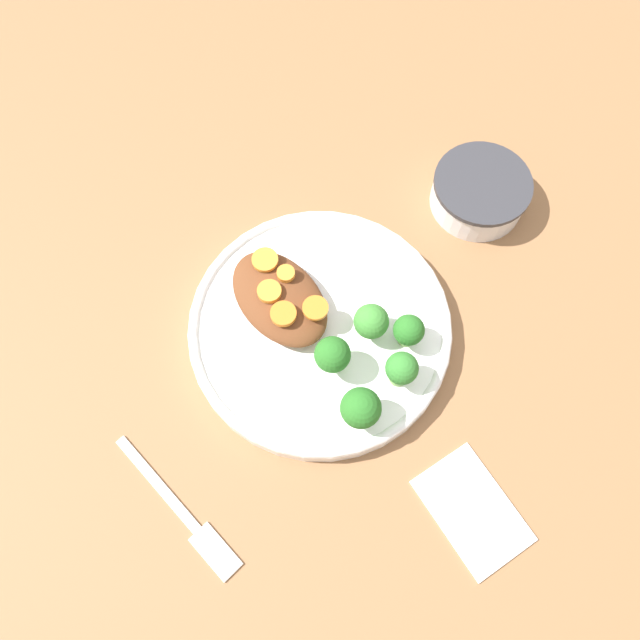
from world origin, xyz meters
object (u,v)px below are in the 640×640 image
object	(u,v)px
dip_bowl	(480,191)
napkin	(476,507)
plate	(320,328)
fork	(186,517)

from	to	relation	value
dip_bowl	napkin	size ratio (longest dim) A/B	0.95
plate	fork	xyz separation A→B (m)	(0.07, -0.22, -0.01)
plate	fork	distance (m)	0.23
plate	dip_bowl	xyz separation A→B (m)	(-0.01, 0.25, 0.01)
fork	napkin	distance (m)	0.28
plate	fork	bearing A→B (deg)	-72.59
napkin	fork	bearing A→B (deg)	-126.64
dip_bowl	napkin	distance (m)	0.35
napkin	dip_bowl	bearing A→B (deg)	136.09
plate	fork	size ratio (longest dim) A/B	1.58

